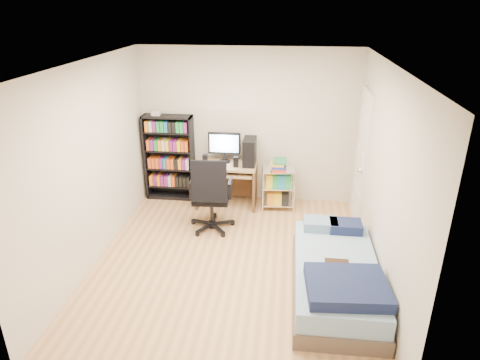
# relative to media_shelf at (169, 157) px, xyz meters

# --- Properties ---
(room) EXTENTS (3.58, 4.08, 2.58)m
(room) POSITION_rel_media_shelf_xyz_m (1.29, -1.84, 0.51)
(room) COLOR tan
(room) RESTS_ON ground
(media_shelf) EXTENTS (0.80, 0.27, 1.49)m
(media_shelf) POSITION_rel_media_shelf_xyz_m (0.00, 0.00, 0.00)
(media_shelf) COLOR black
(media_shelf) RESTS_ON room
(computer_desk) EXTENTS (0.96, 0.55, 1.20)m
(computer_desk) POSITION_rel_media_shelf_xyz_m (1.08, -0.13, -0.09)
(computer_desk) COLOR #A67F55
(computer_desk) RESTS_ON room
(office_chair) EXTENTS (0.72, 0.72, 1.14)m
(office_chair) POSITION_rel_media_shelf_xyz_m (0.88, -1.02, -0.37)
(office_chair) COLOR black
(office_chair) RESTS_ON room
(wire_cart) EXTENTS (0.54, 0.41, 0.83)m
(wire_cart) POSITION_rel_media_shelf_xyz_m (1.82, -0.20, -0.19)
(wire_cart) COLOR white
(wire_cart) RESTS_ON room
(bed) EXTENTS (0.95, 1.90, 0.54)m
(bed) POSITION_rel_media_shelf_xyz_m (2.55, -2.35, -0.50)
(bed) COLOR brown
(bed) RESTS_ON room
(door) EXTENTS (0.12, 0.80, 2.00)m
(door) POSITION_rel_media_shelf_xyz_m (3.02, -0.49, 0.26)
(door) COLOR silver
(door) RESTS_ON room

